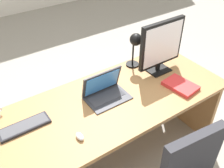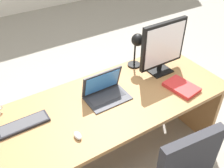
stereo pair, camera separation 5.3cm
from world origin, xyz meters
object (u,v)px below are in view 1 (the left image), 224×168
object	(u,v)px
desk	(111,114)
mouse	(80,136)
keyboard	(25,126)
monitor	(161,45)
desk_lamp	(135,44)
laptop	(104,89)
book	(181,86)

from	to	relation	value
desk	mouse	size ratio (longest dim) A/B	24.07
keyboard	mouse	world-z (taller)	mouse
monitor	desk_lamp	size ratio (longest dim) A/B	1.43
keyboard	desk	bearing A→B (deg)	-3.79
monitor	laptop	distance (m)	0.63
keyboard	desk_lamp	size ratio (longest dim) A/B	1.06
laptop	book	distance (m)	0.64
desk	book	size ratio (longest dim) A/B	6.50
laptop	book	xyz separation A→B (m)	(0.58, -0.27, -0.05)
monitor	book	world-z (taller)	monitor
desk	desk_lamp	world-z (taller)	desk_lamp
laptop	desk_lamp	size ratio (longest dim) A/B	1.01
desk	monitor	bearing A→B (deg)	4.91
mouse	laptop	bearing A→B (deg)	36.59
desk	monitor	distance (m)	0.73
mouse	desk_lamp	bearing A→B (deg)	29.97
desk	laptop	xyz separation A→B (m)	(-0.05, 0.03, 0.28)
laptop	mouse	bearing A→B (deg)	-143.41
monitor	mouse	bearing A→B (deg)	-162.79
laptop	monitor	bearing A→B (deg)	2.15
desk_lamp	book	bearing A→B (deg)	-75.85
desk	laptop	bearing A→B (deg)	151.43
monitor	desk_lamp	distance (m)	0.23
keyboard	book	xyz separation A→B (m)	(1.23, -0.29, 0.01)
desk_lamp	monitor	bearing A→B (deg)	-52.65
laptop	desk_lamp	distance (m)	0.53
desk	keyboard	size ratio (longest dim) A/B	5.31
desk	mouse	distance (m)	0.54
book	desk	bearing A→B (deg)	155.59
laptop	mouse	xyz separation A→B (m)	(-0.38, -0.28, -0.05)
desk	monitor	xyz separation A→B (m)	(0.55, 0.05, 0.47)
monitor	mouse	distance (m)	1.05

